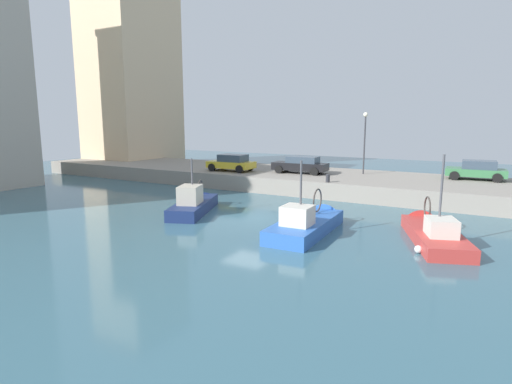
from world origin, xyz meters
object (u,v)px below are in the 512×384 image
(fishing_boat_navy, at_px, (195,209))
(mooring_bollard_mid, at_px, (328,178))
(parked_car_yellow, at_px, (232,163))
(parked_car_green, at_px, (477,170))
(fishing_boat_blue, at_px, (308,229))
(quay_streetlamp, at_px, (365,133))
(parked_car_black, at_px, (301,165))
(fishing_boat_red, at_px, (432,237))

(fishing_boat_navy, relative_size, mooring_bollard_mid, 11.68)
(parked_car_yellow, bearing_deg, parked_car_green, -76.23)
(fishing_boat_blue, relative_size, quay_streetlamp, 1.40)
(parked_car_black, xyz_separation_m, parked_car_green, (2.92, -12.43, 0.01))
(parked_car_black, relative_size, parked_car_yellow, 1.12)
(parked_car_black, distance_m, parked_car_green, 12.77)
(parked_car_black, height_order, parked_car_green, parked_car_green)
(fishing_boat_blue, relative_size, fishing_boat_red, 0.97)
(fishing_boat_red, relative_size, quay_streetlamp, 1.44)
(parked_car_black, bearing_deg, parked_car_green, -76.80)
(parked_car_green, xyz_separation_m, mooring_bollard_mid, (-6.45, 8.84, -0.43))
(mooring_bollard_mid, xyz_separation_m, quay_streetlamp, (5.65, -0.90, 2.98))
(fishing_boat_blue, height_order, parked_car_black, fishing_boat_blue)
(fishing_boat_blue, xyz_separation_m, parked_car_green, (14.89, -6.74, 1.80))
(fishing_boat_blue, relative_size, parked_car_yellow, 1.70)
(fishing_boat_navy, xyz_separation_m, mooring_bollard_mid, (7.60, -5.61, 1.31))
(parked_car_yellow, relative_size, mooring_bollard_mid, 7.24)
(mooring_bollard_mid, distance_m, quay_streetlamp, 6.45)
(fishing_boat_navy, height_order, parked_car_black, fishing_boat_navy)
(fishing_boat_blue, height_order, fishing_boat_red, fishing_boat_red)
(parked_car_black, distance_m, quay_streetlamp, 5.58)
(parked_car_green, height_order, quay_streetlamp, quay_streetlamp)
(fishing_boat_navy, distance_m, mooring_bollard_mid, 9.53)
(mooring_bollard_mid, bearing_deg, parked_car_yellow, 77.60)
(fishing_boat_navy, distance_m, parked_car_yellow, 10.42)
(parked_car_yellow, bearing_deg, fishing_boat_blue, -132.77)
(quay_streetlamp, bearing_deg, parked_car_green, -84.23)
(fishing_boat_blue, xyz_separation_m, parked_car_black, (11.98, 5.69, 1.79))
(fishing_boat_navy, height_order, quay_streetlamp, quay_streetlamp)
(mooring_bollard_mid, height_order, quay_streetlamp, quay_streetlamp)
(fishing_boat_red, relative_size, parked_car_black, 1.55)
(fishing_boat_red, distance_m, mooring_bollard_mid, 10.39)
(parked_car_green, xyz_separation_m, quay_streetlamp, (-0.80, 7.94, 2.55))
(parked_car_black, bearing_deg, parked_car_yellow, 105.02)
(quay_streetlamp, bearing_deg, fishing_boat_navy, 153.84)
(fishing_boat_navy, height_order, mooring_bollard_mid, fishing_boat_navy)
(fishing_boat_navy, height_order, parked_car_yellow, fishing_boat_navy)
(fishing_boat_navy, bearing_deg, quay_streetlamp, -26.16)
(parked_car_yellow, distance_m, quay_streetlamp, 11.04)
(fishing_boat_red, distance_m, parked_car_yellow, 19.15)
(fishing_boat_red, distance_m, parked_car_green, 13.56)
(parked_car_black, relative_size, parked_car_green, 1.11)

